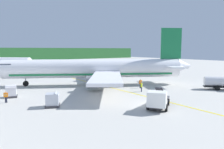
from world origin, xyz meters
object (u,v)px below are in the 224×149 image
Objects in this scene: crew_marshaller at (140,83)px; cargo_container_near at (11,91)px; crew_supervisor at (6,96)px; service_truck_fuel at (158,100)px; service_truck_baggage at (223,82)px; cargo_container_mid at (53,100)px; airliner_foreground at (96,69)px; crew_loader_right at (142,86)px.

cargo_container_near is at bearing 164.34° from crew_marshaller.
crew_supervisor is (-23.01, 2.93, -0.08)m from crew_marshaller.
cargo_container_near is (-13.61, 17.74, -0.23)m from service_truck_fuel.
service_truck_baggage reaches higher than crew_marshaller.
service_truck_fuel reaches higher than cargo_container_near.
crew_marshaller is at bearing 9.12° from cargo_container_mid.
service_truck_fuel is (-3.11, -19.65, -2.22)m from airliner_foreground.
service_truck_baggage is at bearing -42.10° from crew_marshaller.
crew_loader_right is 21.50m from crew_supervisor.
cargo_container_near is (-16.72, -1.91, -2.45)m from airliner_foreground.
airliner_foreground is 17.55m from cargo_container_mid.
cargo_container_near is 1.19× the size of crew_loader_right.
airliner_foreground is at bearing 104.73° from crew_loader_right.
service_truck_fuel is 20.83m from crew_supervisor.
service_truck_baggage is at bearing -20.84° from crew_supervisor.
crew_supervisor is (-1.28, -3.17, 0.01)m from cargo_container_near.
service_truck_fuel is 10.81m from crew_loader_right.
service_truck_fuel is at bearing -124.89° from crew_marshaller.
crew_loader_right is at bearing -75.27° from airliner_foreground.
cargo_container_near reaches higher than crew_supervisor.
service_truck_fuel is at bearing -40.00° from cargo_container_mid.
service_truck_baggage is 36.64m from cargo_container_near.
crew_supervisor is at bearing -164.24° from airliner_foreground.
service_truck_fuel is 3.72× the size of crew_marshaller.
cargo_container_near reaches higher than crew_loader_right.
crew_supervisor is at bearing -111.96° from cargo_container_near.
crew_loader_right is (19.51, -8.68, 0.06)m from cargo_container_near.
crew_marshaller is at bearing 137.90° from service_truck_baggage.
cargo_container_mid is 7.43m from crew_supervisor.
airliner_foreground reaches higher than crew_supervisor.
crew_marshaller is 1.02× the size of crew_loader_right.
service_truck_baggage reaches higher than cargo_container_near.
cargo_container_mid is (-13.46, -10.97, -2.50)m from airliner_foreground.
airliner_foreground reaches higher than service_truck_fuel.
cargo_container_mid is at bearing -170.88° from crew_marshaller.
airliner_foreground reaches higher than crew_loader_right.
airliner_foreground is at bearing 15.76° from crew_supervisor.
crew_loader_right is (-13.38, 7.49, -0.39)m from service_truck_baggage.
cargo_container_mid is at bearing -52.42° from crew_supervisor.
cargo_container_mid is at bearing -178.68° from crew_loader_right.
cargo_container_near is at bearing 156.00° from crew_loader_right.
service_truck_fuel is 1.11× the size of service_truck_baggage.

